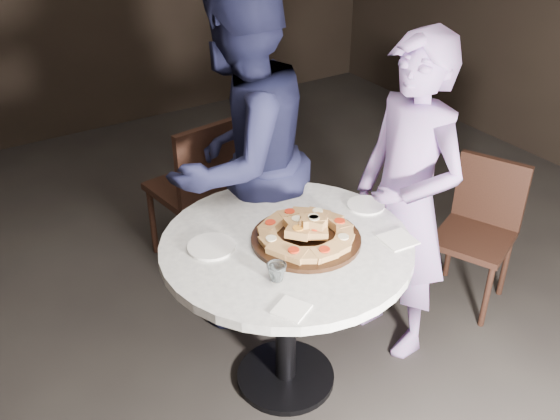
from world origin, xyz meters
The scene contains 13 objects.
floor centered at (0.00, 0.00, 0.00)m, with size 7.00×7.00×0.00m, color black.
table centered at (-0.09, 0.05, 0.65)m, with size 1.16×1.16×0.80m.
serving_board centered at (-0.02, 0.01, 0.81)m, with size 0.46×0.46×0.02m, color black.
focaccia_pile centered at (-0.01, 0.01, 0.85)m, with size 0.42×0.41×0.11m.
plate_left centered at (-0.37, 0.18, 0.81)m, with size 0.20×0.20×0.01m, color white.
plate_right centered at (0.38, 0.10, 0.81)m, with size 0.17×0.17×0.01m, color white.
water_glass centered at (-0.26, -0.15, 0.84)m, with size 0.08×0.08×0.07m, color silver.
napkin_near centered at (-0.31, -0.32, 0.80)m, with size 0.11×0.11×0.01m, color white.
napkin_far centered at (0.31, -0.19, 0.81)m, with size 0.13×0.13×0.01m, color white.
chair_far centered at (0.04, 1.14, 0.54)m, with size 0.50×0.51×0.94m.
chair_right centered at (1.17, 0.06, 0.47)m, with size 0.51×0.50×0.81m.
diner_navy centered at (0.02, 0.64, 0.90)m, with size 0.88×0.68×1.80m, color black.
diner_teal centered at (0.56, 0.02, 0.80)m, with size 0.59×0.38×1.61m, color #866DAC.
Camera 1 is at (-1.28, -1.76, 2.27)m, focal length 40.00 mm.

